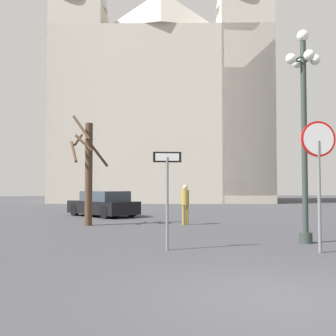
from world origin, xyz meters
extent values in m
plane|color=#38383D|center=(0.00, 0.00, 0.00)|extent=(120.00, 120.00, 0.00)
cube|color=#BCB5A5|center=(2.53, 36.07, 8.23)|extent=(22.18, 13.94, 16.46)
pyramid|color=#BCB5A5|center=(1.88, 31.58, 18.21)|extent=(7.50, 3.02, 3.50)
cube|color=#BCB5A5|center=(-5.80, 34.14, 9.36)|extent=(5.52, 5.52, 18.71)
cube|color=#BCB5A5|center=(9.98, 31.86, 9.36)|extent=(5.52, 5.52, 18.71)
cylinder|color=slate|center=(2.56, 3.67, 1.35)|extent=(0.08, 0.08, 2.69)
cylinder|color=red|center=(2.56, 3.67, 2.74)|extent=(0.87, 0.06, 0.87)
cylinder|color=white|center=(2.56, 3.65, 2.74)|extent=(0.77, 0.02, 0.77)
cylinder|color=slate|center=(-1.03, 4.52, 1.16)|extent=(0.07, 0.07, 2.32)
cube|color=black|center=(-1.03, 4.52, 2.32)|extent=(0.71, 0.05, 0.27)
cube|color=white|center=(-1.03, 4.50, 2.32)|extent=(0.60, 0.02, 0.19)
cylinder|color=#2D3833|center=(2.97, 5.24, 2.86)|extent=(0.16, 0.16, 5.72)
cylinder|color=#2D3833|center=(2.97, 5.24, 0.15)|extent=(0.36, 0.36, 0.30)
sphere|color=white|center=(2.97, 5.24, 5.89)|extent=(0.33, 0.33, 0.33)
sphere|color=white|center=(3.34, 5.24, 5.21)|extent=(0.30, 0.30, 0.30)
cylinder|color=#2D3833|center=(3.15, 5.24, 5.21)|extent=(0.05, 0.36, 0.05)
sphere|color=white|center=(2.97, 5.61, 5.21)|extent=(0.30, 0.30, 0.30)
cylinder|color=#2D3833|center=(2.97, 5.43, 5.21)|extent=(0.36, 0.05, 0.05)
sphere|color=white|center=(2.61, 5.24, 5.21)|extent=(0.30, 0.30, 0.30)
cylinder|color=#2D3833|center=(2.79, 5.24, 5.21)|extent=(0.05, 0.36, 0.05)
sphere|color=white|center=(2.97, 4.88, 5.21)|extent=(0.30, 0.30, 0.30)
cylinder|color=#2D3833|center=(2.97, 5.06, 5.21)|extent=(0.36, 0.05, 0.05)
cylinder|color=#473323|center=(-3.39, 11.24, 2.09)|extent=(0.30, 0.30, 4.17)
cylinder|color=#473323|center=(-3.83, 11.34, 3.49)|extent=(0.32, 0.96, 0.61)
cylinder|color=#473323|center=(-3.99, 11.09, 2.99)|extent=(0.42, 1.27, 0.97)
cylinder|color=#473323|center=(-3.67, 10.90, 3.93)|extent=(0.81, 0.69, 1.06)
cylinder|color=#473323|center=(-3.58, 10.91, 3.32)|extent=(0.77, 0.50, 0.72)
cylinder|color=#473323|center=(-3.05, 10.84, 2.94)|extent=(0.94, 0.81, 1.13)
cube|color=black|center=(-2.97, 16.15, 0.48)|extent=(3.92, 4.40, 0.66)
cube|color=#333D47|center=(-2.84, 15.98, 1.07)|extent=(2.70, 2.83, 0.52)
cylinder|color=black|center=(-4.46, 16.79, 0.32)|extent=(0.56, 0.65, 0.64)
cylinder|color=black|center=(-3.14, 17.76, 0.32)|extent=(0.56, 0.65, 0.64)
cylinder|color=black|center=(-2.79, 14.53, 0.32)|extent=(0.56, 0.65, 0.64)
cylinder|color=black|center=(-1.47, 15.51, 0.32)|extent=(0.56, 0.65, 0.64)
cylinder|color=olive|center=(0.63, 10.98, 0.41)|extent=(0.12, 0.12, 0.82)
cylinder|color=olive|center=(0.48, 10.95, 0.41)|extent=(0.12, 0.12, 0.82)
cylinder|color=olive|center=(0.55, 10.97, 1.12)|extent=(0.32, 0.32, 0.61)
sphere|color=tan|center=(0.55, 10.97, 1.54)|extent=(0.22, 0.22, 0.22)
camera|label=1|loc=(-2.33, -5.59, 1.60)|focal=43.46mm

